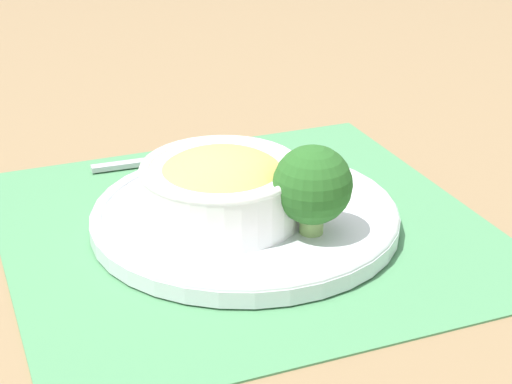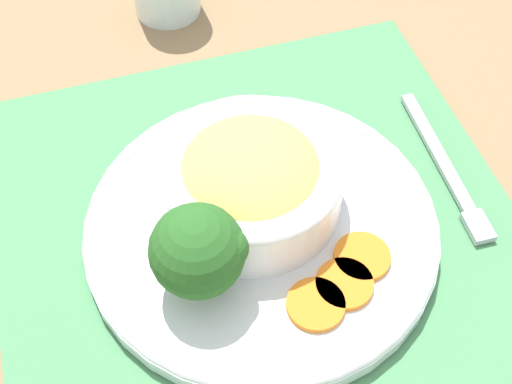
% 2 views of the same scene
% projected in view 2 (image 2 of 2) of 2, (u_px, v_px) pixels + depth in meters
% --- Properties ---
extents(ground_plane, '(4.00, 4.00, 0.00)m').
position_uv_depth(ground_plane, '(261.00, 236.00, 0.63)').
color(ground_plane, '#8C704C').
extents(placemat, '(0.50, 0.51, 0.00)m').
position_uv_depth(placemat, '(261.00, 235.00, 0.63)').
color(placemat, '#4C8C59').
rests_on(placemat, ground_plane).
extents(plate, '(0.31, 0.31, 0.02)m').
position_uv_depth(plate, '(261.00, 227.00, 0.62)').
color(plate, silver).
rests_on(plate, placemat).
extents(bowl, '(0.16, 0.16, 0.07)m').
position_uv_depth(bowl, '(249.00, 179.00, 0.60)').
color(bowl, white).
rests_on(bowl, plate).
extents(broccoli_floret, '(0.07, 0.07, 0.09)m').
position_uv_depth(broccoli_floret, '(198.00, 251.00, 0.54)').
color(broccoli_floret, '#84AD5B').
rests_on(broccoli_floret, plate).
extents(carrot_slice_near, '(0.05, 0.05, 0.01)m').
position_uv_depth(carrot_slice_near, '(316.00, 305.00, 0.56)').
color(carrot_slice_near, orange).
rests_on(carrot_slice_near, plate).
extents(carrot_slice_middle, '(0.05, 0.05, 0.01)m').
position_uv_depth(carrot_slice_middle, '(344.00, 284.00, 0.57)').
color(carrot_slice_middle, orange).
rests_on(carrot_slice_middle, plate).
extents(carrot_slice_far, '(0.05, 0.05, 0.01)m').
position_uv_depth(carrot_slice_far, '(362.00, 257.00, 0.59)').
color(carrot_slice_far, orange).
rests_on(carrot_slice_far, plate).
extents(fork, '(0.04, 0.18, 0.01)m').
position_uv_depth(fork, '(452.00, 178.00, 0.66)').
color(fork, '#B7B7BC').
rests_on(fork, placemat).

